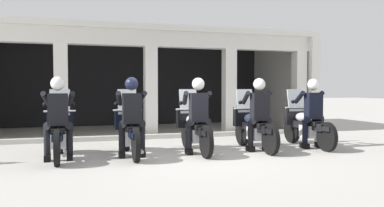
{
  "coord_description": "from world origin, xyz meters",
  "views": [
    {
      "loc": [
        -2.38,
        -7.59,
        1.35
      ],
      "look_at": [
        0.0,
        0.35,
        1.04
      ],
      "focal_mm": 35.56,
      "sensor_mm": 36.0,
      "label": 1
    }
  ],
  "objects": [
    {
      "name": "police_officer_far_left",
      "position": [
        -2.75,
        -0.05,
        0.94
      ],
      "size": [
        0.63,
        0.61,
        1.58
      ],
      "rotation": [
        0.0,
        0.0,
        -0.03
      ],
      "color": "black",
      "rests_on": "ground"
    },
    {
      "name": "motorcycle_center",
      "position": [
        0.0,
        0.2,
        0.5
      ],
      "size": [
        0.62,
        2.04,
        1.35
      ],
      "rotation": [
        0.0,
        0.0,
        0.01
      ],
      "color": "black",
      "rests_on": "ground"
    },
    {
      "name": "police_officer_right",
      "position": [
        1.37,
        -0.12,
        0.94
      ],
      "size": [
        0.63,
        0.61,
        1.58
      ],
      "rotation": [
        0.0,
        0.0,
        0.11
      ],
      "color": "black",
      "rests_on": "ground"
    },
    {
      "name": "kerb_strip",
      "position": [
        -0.41,
        2.58,
        0.06
      ],
      "size": [
        10.21,
        0.24,
        0.12
      ],
      "primitive_type": "cube",
      "color": "#B7B5AD",
      "rests_on": "ground"
    },
    {
      "name": "motorcycle_far_left",
      "position": [
        -2.75,
        0.23,
        0.5
      ],
      "size": [
        0.62,
        2.04,
        1.35
      ],
      "rotation": [
        0.0,
        0.0,
        -0.03
      ],
      "color": "black",
      "rests_on": "ground"
    },
    {
      "name": "police_officer_left",
      "position": [
        -1.37,
        -0.08,
        0.94
      ],
      "size": [
        0.63,
        0.61,
        1.58
      ],
      "rotation": [
        0.0,
        0.0,
        0.1
      ],
      "color": "black",
      "rests_on": "ground"
    },
    {
      "name": "motorcycle_left",
      "position": [
        -1.37,
        0.2,
        0.5
      ],
      "size": [
        0.62,
        2.04,
        1.35
      ],
      "rotation": [
        0.0,
        0.0,
        0.1
      ],
      "color": "black",
      "rests_on": "ground"
    },
    {
      "name": "motorcycle_far_right",
      "position": [
        2.75,
        0.2,
        0.5
      ],
      "size": [
        0.62,
        2.04,
        1.35
      ],
      "rotation": [
        0.0,
        0.0,
        0.03
      ],
      "color": "black",
      "rests_on": "ground"
    },
    {
      "name": "motorcycle_right",
      "position": [
        1.38,
        0.16,
        0.5
      ],
      "size": [
        0.62,
        2.04,
        1.35
      ],
      "rotation": [
        0.0,
        0.0,
        0.11
      ],
      "color": "black",
      "rests_on": "ground"
    },
    {
      "name": "police_officer_far_right",
      "position": [
        2.75,
        -0.08,
        0.94
      ],
      "size": [
        0.63,
        0.61,
        1.58
      ],
      "rotation": [
        0.0,
        0.0,
        0.03
      ],
      "color": "black",
      "rests_on": "ground"
    },
    {
      "name": "police_officer_center",
      "position": [
        0.0,
        -0.08,
        0.94
      ],
      "size": [
        0.63,
        0.61,
        1.58
      ],
      "rotation": [
        0.0,
        0.0,
        0.01
      ],
      "color": "black",
      "rests_on": "ground"
    },
    {
      "name": "ground_plane",
      "position": [
        0.0,
        3.0,
        0.0
      ],
      "size": [
        80.0,
        80.0,
        0.0
      ],
      "primitive_type": "plane",
      "color": "#A8A59E"
    },
    {
      "name": "station_building",
      "position": [
        -0.41,
        5.27,
        2.01
      ],
      "size": [
        10.71,
        4.39,
        3.15
      ],
      "color": "black",
      "rests_on": "ground"
    }
  ]
}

